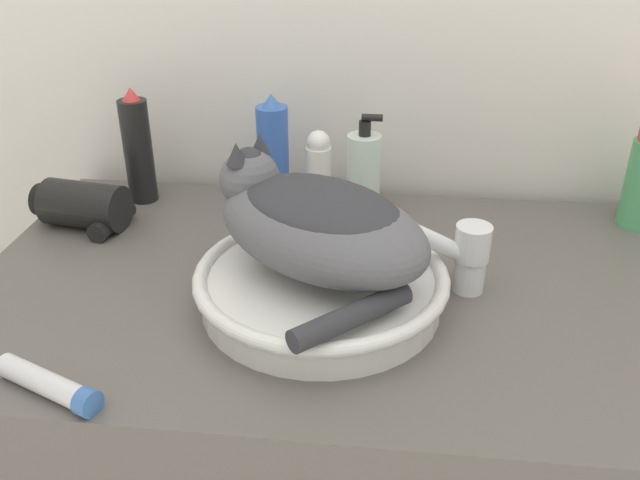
% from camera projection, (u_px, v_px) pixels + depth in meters
% --- Properties ---
extents(sink_basin, '(0.34, 0.34, 0.06)m').
position_uv_depth(sink_basin, '(321.00, 285.00, 0.91)').
color(sink_basin, silver).
rests_on(sink_basin, vanity_counter).
extents(cat, '(0.35, 0.35, 0.15)m').
position_uv_depth(cat, '(316.00, 222.00, 0.86)').
color(cat, '#56565B').
rests_on(cat, sink_basin).
extents(faucet, '(0.13, 0.07, 0.12)m').
position_uv_depth(faucet, '(463.00, 253.00, 0.92)').
color(faucet, silver).
rests_on(faucet, vanity_counter).
extents(deodorant_stick, '(0.04, 0.04, 0.14)m').
position_uv_depth(deodorant_stick, '(318.00, 171.00, 1.15)').
color(deodorant_stick, white).
rests_on(deodorant_stick, vanity_counter).
extents(soap_pump_bottle, '(0.06, 0.06, 0.17)m').
position_uv_depth(soap_pump_bottle, '(363.00, 172.00, 1.15)').
color(soap_pump_bottle, silver).
rests_on(soap_pump_bottle, vanity_counter).
extents(spray_bottle_trigger, '(0.05, 0.05, 0.20)m').
position_uv_depth(spray_bottle_trigger, '(273.00, 156.00, 1.15)').
color(spray_bottle_trigger, '#335BB7').
rests_on(spray_bottle_trigger, vanity_counter).
extents(hairspray_can_black, '(0.05, 0.05, 0.20)m').
position_uv_depth(hairspray_can_black, '(138.00, 149.00, 1.17)').
color(hairspray_can_black, black).
rests_on(hairspray_can_black, vanity_counter).
extents(cream_tube, '(0.14, 0.08, 0.03)m').
position_uv_depth(cream_tube, '(49.00, 385.00, 0.75)').
color(cream_tube, silver).
rests_on(cream_tube, vanity_counter).
extents(hair_dryer, '(0.16, 0.11, 0.08)m').
position_uv_depth(hair_dryer, '(85.00, 206.00, 1.11)').
color(hair_dryer, black).
rests_on(hair_dryer, vanity_counter).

